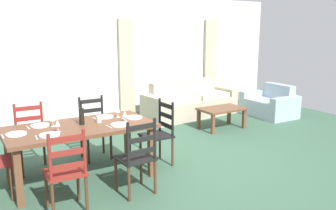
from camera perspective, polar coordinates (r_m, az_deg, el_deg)
name	(u,v)px	position (r m, az deg, el deg)	size (l,w,h in m)	color
ground_plane	(180,162)	(5.59, 1.86, -9.01)	(9.60, 9.60, 0.02)	#385B45
wall_far	(98,58)	(8.20, -10.91, 7.33)	(9.60, 0.16, 2.70)	silver
curtain_panel_left	(126,68)	(8.33, -6.59, 5.81)	(0.35, 0.08, 2.20)	#B3B18C
curtain_panel_right	(210,63)	(9.58, 6.62, 6.63)	(0.35, 0.08, 2.20)	#B3B18C
dining_table	(80,132)	(4.89, -13.66, -4.17)	(1.90, 0.96, 0.75)	brown
dining_chair_near_left	(66,172)	(4.13, -15.77, -10.06)	(0.44, 0.42, 0.96)	maroon
dining_chair_near_right	(137,157)	(4.42, -4.88, -8.16)	(0.44, 0.42, 0.96)	black
dining_chair_far_left	(32,138)	(5.50, -20.71, -4.82)	(0.43, 0.41, 0.96)	maroon
dining_chair_far_right	(94,128)	(5.75, -11.54, -3.54)	(0.43, 0.41, 0.96)	black
dining_chair_head_east	(159,133)	(5.36, -1.37, -4.44)	(0.41, 0.43, 0.96)	black
dinner_plate_near_left	(49,135)	(4.52, -18.18, -4.52)	(0.24, 0.24, 0.02)	white
fork_near_left	(36,137)	(4.49, -20.03, -4.83)	(0.02, 0.17, 0.01)	silver
dinner_plate_near_right	(119,125)	(4.79, -7.66, -3.08)	(0.24, 0.24, 0.02)	white
fork_near_right	(109,127)	(4.73, -9.32, -3.39)	(0.02, 0.17, 0.01)	silver
dinner_plate_far_left	(40,125)	(4.99, -19.52, -3.06)	(0.24, 0.24, 0.02)	white
fork_far_left	(28,128)	(4.97, -21.21, -3.33)	(0.02, 0.17, 0.01)	silver
dinner_plate_far_right	(105,117)	(5.24, -9.87, -1.84)	(0.24, 0.24, 0.02)	white
fork_far_right	(95,119)	(5.19, -11.41, -2.10)	(0.02, 0.17, 0.01)	silver
dinner_plate_head_west	(16,134)	(4.70, -22.81, -4.24)	(0.24, 0.24, 0.02)	white
fork_head_west	(3,136)	(4.68, -24.62, -4.53)	(0.02, 0.17, 0.01)	silver
dinner_plate_head_east	(134,117)	(5.14, -5.42, -1.97)	(0.24, 0.24, 0.02)	white
fork_head_east	(124,119)	(5.08, -6.94, -2.24)	(0.02, 0.17, 0.01)	silver
wine_bottle	(82,116)	(4.89, -13.46, -1.66)	(0.07, 0.07, 0.32)	black
wine_glass_near_left	(57,123)	(4.61, -17.02, -2.79)	(0.06, 0.06, 0.16)	white
wine_glass_near_right	(125,114)	(4.92, -6.83, -1.42)	(0.06, 0.06, 0.16)	white
wine_glass_far_left	(53,118)	(4.90, -17.72, -1.99)	(0.06, 0.06, 0.16)	white
wine_glass_far_right	(118,110)	(5.18, -7.91, -0.75)	(0.06, 0.06, 0.16)	white
coffee_cup_primary	(99,119)	(4.96, -10.83, -2.23)	(0.07, 0.07, 0.09)	beige
couch	(189,103)	(8.35, 3.39, 0.26)	(2.34, 1.00, 0.80)	#B9AB90
coffee_table	(222,111)	(7.36, 8.45, -0.97)	(0.90, 0.56, 0.42)	brown
armchair_upholstered	(271,105)	(8.69, 15.91, 0.00)	(0.82, 1.18, 0.72)	#97AFBC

